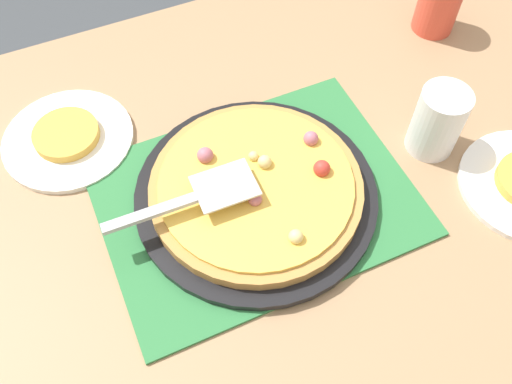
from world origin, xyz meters
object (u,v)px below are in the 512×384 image
at_px(served_slice_right, 66,134).
at_px(pizza, 256,187).
at_px(cup_near, 439,2).
at_px(pizza_server, 194,196).
at_px(pizza_pan, 256,194).
at_px(plate_far_right, 68,139).
at_px(cup_far, 438,121).

bearing_deg(served_slice_right, pizza, 135.75).
xyz_separation_m(served_slice_right, cup_near, (-0.73, 0.01, 0.04)).
bearing_deg(pizza_server, pizza_pan, 178.60).
bearing_deg(plate_far_right, pizza_pan, 135.64).
height_order(pizza, pizza_server, pizza_server).
relative_size(pizza, plate_far_right, 1.50).
distance_m(plate_far_right, cup_far, 0.61).
xyz_separation_m(pizza_pan, pizza, (-0.00, -0.00, 0.02)).
xyz_separation_m(cup_far, pizza_server, (0.41, -0.02, 0.01)).
bearing_deg(served_slice_right, cup_near, 179.31).
xyz_separation_m(pizza, cup_far, (-0.31, 0.02, 0.03)).
height_order(served_slice_right, cup_near, cup_near).
relative_size(pizza, served_slice_right, 3.00).
bearing_deg(cup_far, plate_far_right, -24.88).
relative_size(pizza_pan, cup_far, 3.17).
xyz_separation_m(pizza, cup_near, (-0.49, -0.23, 0.03)).
height_order(pizza_pan, cup_far, cup_far).
relative_size(pizza, cup_near, 2.75).
distance_m(pizza, plate_far_right, 0.34).
height_order(cup_far, pizza_server, cup_far).
xyz_separation_m(plate_far_right, cup_far, (-0.55, 0.26, 0.06)).
bearing_deg(pizza_pan, plate_far_right, -44.36).
distance_m(pizza_pan, cup_far, 0.32).
distance_m(pizza_pan, plate_far_right, 0.34).
bearing_deg(cup_near, cup_far, 54.90).
relative_size(served_slice_right, cup_far, 0.92).
bearing_deg(served_slice_right, pizza_server, 121.69).
xyz_separation_m(pizza_pan, pizza_server, (0.10, -0.00, 0.05)).
height_order(plate_far_right, cup_near, cup_near).
height_order(pizza_pan, cup_near, cup_near).
relative_size(pizza_pan, pizza_server, 1.65).
bearing_deg(plate_far_right, pizza, 135.75).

